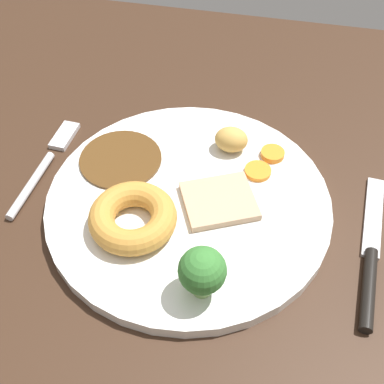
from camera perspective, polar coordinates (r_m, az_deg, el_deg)
dining_table at (r=51.39cm, az=-0.87°, el=-4.64°), size 120.00×84.00×3.60cm
dinner_plate at (r=50.56cm, az=0.00°, el=-1.27°), size 29.18×29.18×1.40cm
gravy_pool at (r=54.27cm, az=-8.31°, el=3.83°), size 9.01×9.01×0.30cm
meat_slice_main at (r=49.38cm, az=3.18°, el=-1.03°), size 8.96×8.52×0.80cm
yorkshire_pudding at (r=47.18cm, az=-6.91°, el=-2.96°), size 8.54×8.54×2.55cm
roast_potato_left at (r=54.33cm, az=4.60°, el=6.12°), size 3.72×3.03×2.76cm
carrot_coin_front at (r=52.75cm, az=7.67°, el=2.43°), size 2.86×2.86×0.50cm
carrot_coin_back at (r=54.77cm, az=9.37°, el=4.42°), size 2.60×2.60×0.64cm
broccoli_floret at (r=41.19cm, az=1.21°, el=-9.23°), size 4.15×4.15×5.36cm
fork at (r=57.26cm, az=-16.67°, el=3.22°), size 2.31×15.31×0.90cm
knife at (r=49.65cm, az=20.07°, el=-7.42°), size 2.97×18.56×1.20cm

